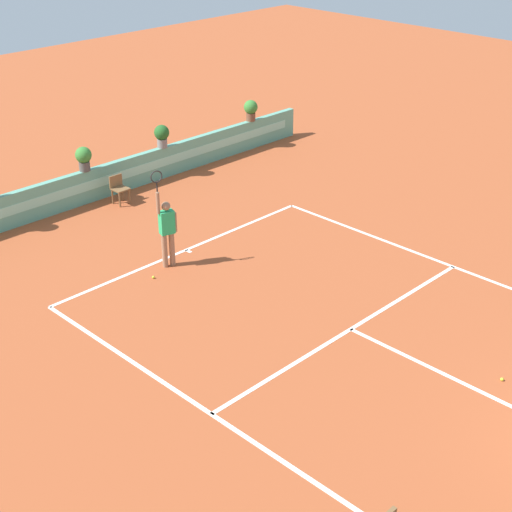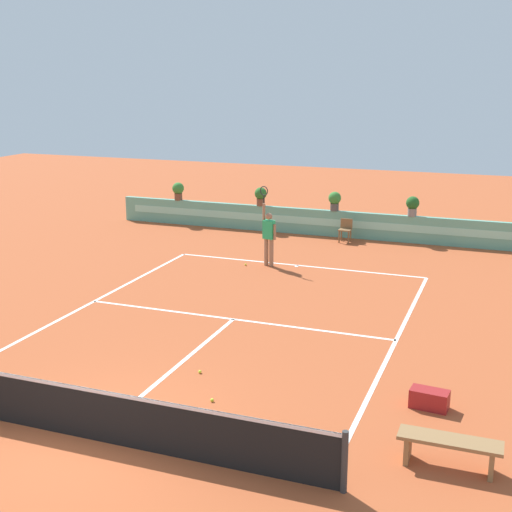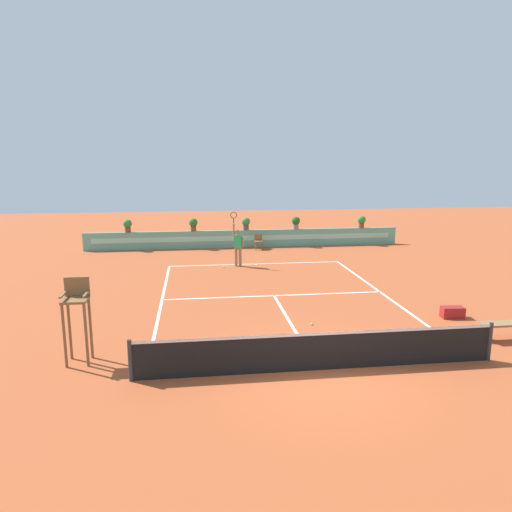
{
  "view_description": "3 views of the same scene",
  "coord_description": "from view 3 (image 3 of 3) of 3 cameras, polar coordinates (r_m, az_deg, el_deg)",
  "views": [
    {
      "loc": [
        -11.74,
        -2.31,
        9.17
      ],
      "look_at": [
        -0.35,
        8.96,
        1.0
      ],
      "focal_mm": 54.97,
      "sensor_mm": 36.0,
      "label": 1
    },
    {
      "loc": [
        6.41,
        -9.0,
        6.02
      ],
      "look_at": [
        -0.35,
        8.96,
        1.0
      ],
      "focal_mm": 48.93,
      "sensor_mm": 36.0,
      "label": 2
    },
    {
      "loc": [
        -2.88,
        -10.4,
        5.01
      ],
      "look_at": [
        -0.35,
        8.96,
        1.0
      ],
      "focal_mm": 33.36,
      "sensor_mm": 36.0,
      "label": 3
    }
  ],
  "objects": [
    {
      "name": "tennis_ball_by_sideline",
      "position": [
        14.03,
        10.87,
        -9.38
      ],
      "size": [
        0.07,
        0.07,
        0.07
      ],
      "primitive_type": "sphere",
      "color": "#CCE033",
      "rests_on": "ground"
    },
    {
      "name": "tennis_player",
      "position": [
        22.37,
        -2.19,
        1.4
      ],
      "size": [
        0.6,
        0.31,
        2.58
      ],
      "color": "#9E7051",
      "rests_on": "ground"
    },
    {
      "name": "bench_courtside",
      "position": [
        15.23,
        28.03,
        -7.51
      ],
      "size": [
        1.6,
        0.44,
        0.51
      ],
      "color": "olive",
      "rests_on": "ground"
    },
    {
      "name": "ground_plane",
      "position": [
        17.39,
        2.41,
        -5.15
      ],
      "size": [
        60.0,
        60.0,
        0.0
      ],
      "primitive_type": "plane",
      "color": "#A84C28"
    },
    {
      "name": "potted_plant_left",
      "position": [
        27.03,
        -7.53,
        3.86
      ],
      "size": [
        0.48,
        0.48,
        0.72
      ],
      "color": "brown",
      "rests_on": "back_wall_barrier"
    },
    {
      "name": "tennis_ball_mid_court",
      "position": [
        14.81,
        6.68,
        -8.1
      ],
      "size": [
        0.07,
        0.07,
        0.07
      ],
      "primitive_type": "sphere",
      "color": "#CCE033",
      "rests_on": "ground"
    },
    {
      "name": "gear_bag",
      "position": [
        16.57,
        22.5,
        -6.26
      ],
      "size": [
        0.73,
        0.42,
        0.36
      ],
      "primitive_type": "cube",
      "rotation": [
        0.0,
        0.0,
        -0.09
      ],
      "color": "maroon",
      "rests_on": "ground"
    },
    {
      "name": "net",
      "position": [
        11.69,
        7.54,
        -11.12
      ],
      "size": [
        8.92,
        0.1,
        1.0
      ],
      "color": "#333333",
      "rests_on": "ground"
    },
    {
      "name": "tennis_ball_near_baseline",
      "position": [
        22.28,
        -3.91,
        -1.33
      ],
      "size": [
        0.07,
        0.07,
        0.07
      ],
      "primitive_type": "sphere",
      "color": "#CCE033",
      "rests_on": "ground"
    },
    {
      "name": "court_lines",
      "position": [
        18.07,
        2.02,
        -4.49
      ],
      "size": [
        8.32,
        11.94,
        0.01
      ],
      "color": "white",
      "rests_on": "ground"
    },
    {
      "name": "potted_plant_far_right",
      "position": [
        28.74,
        12.54,
        4.14
      ],
      "size": [
        0.48,
        0.48,
        0.72
      ],
      "color": "brown",
      "rests_on": "back_wall_barrier"
    },
    {
      "name": "potted_plant_centre",
      "position": [
        27.19,
        -1.22,
        4.0
      ],
      "size": [
        0.48,
        0.48,
        0.72
      ],
      "color": "#514C47",
      "rests_on": "back_wall_barrier"
    },
    {
      "name": "potted_plant_far_left",
      "position": [
        27.28,
        -15.15,
        3.62
      ],
      "size": [
        0.48,
        0.48,
        0.72
      ],
      "color": "brown",
      "rests_on": "back_wall_barrier"
    },
    {
      "name": "ball_kid_chair",
      "position": [
        26.69,
        0.3,
        1.83
      ],
      "size": [
        0.44,
        0.44,
        0.85
      ],
      "color": "brown",
      "rests_on": "ground"
    },
    {
      "name": "back_wall_barrier",
      "position": [
        27.32,
        -1.3,
        2.1
      ],
      "size": [
        18.0,
        0.21,
        1.0
      ],
      "color": "#60A88E",
      "rests_on": "ground"
    },
    {
      "name": "potted_plant_right",
      "position": [
        27.65,
        4.8,
        4.09
      ],
      "size": [
        0.48,
        0.48,
        0.72
      ],
      "color": "gray",
      "rests_on": "back_wall_barrier"
    },
    {
      "name": "umpire_chair",
      "position": [
        12.57,
        -20.7,
        -6.12
      ],
      "size": [
        0.6,
        0.6,
        2.14
      ],
      "color": "brown",
      "rests_on": "ground"
    }
  ]
}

